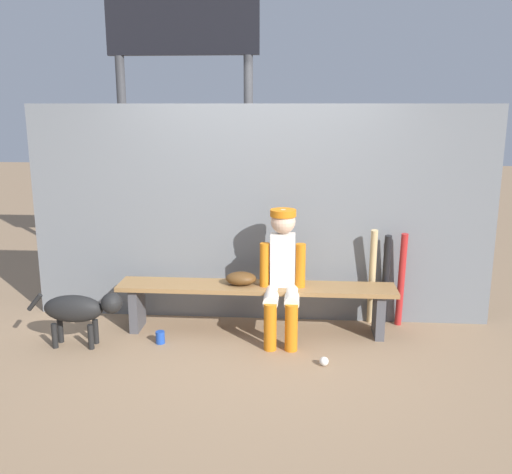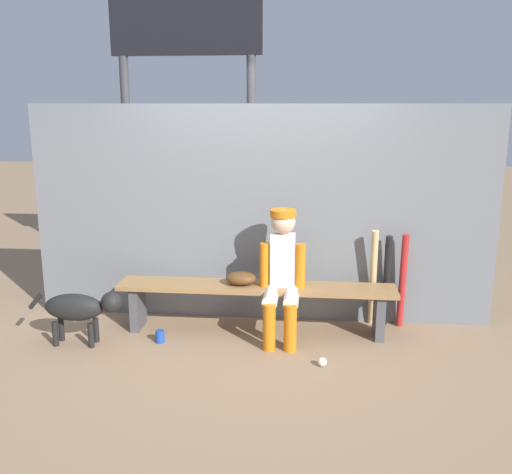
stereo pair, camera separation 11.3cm
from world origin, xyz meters
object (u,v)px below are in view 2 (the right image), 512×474
at_px(player_seated, 282,271).
at_px(bat_wood_natural, 373,278).
at_px(baseball, 322,362).
at_px(bat_aluminum_black, 386,281).
at_px(cup_on_ground, 160,336).
at_px(dog, 80,308).
at_px(dugout_bench, 256,295).
at_px(scoreboard, 192,58).
at_px(bat_aluminum_red, 402,281).
at_px(baseball_glove, 241,278).
at_px(cup_on_bench, 269,278).

distance_m(player_seated, bat_wood_natural, 0.93).
bearing_deg(baseball, player_seated, 123.53).
xyz_separation_m(bat_aluminum_black, cup_on_ground, (-2.02, -0.60, -0.39)).
bearing_deg(bat_wood_natural, player_seated, -155.59).
height_order(bat_wood_natural, dog, bat_wood_natural).
bearing_deg(dugout_bench, scoreboard, 121.46).
bearing_deg(player_seated, bat_wood_natural, 24.41).
distance_m(bat_aluminum_black, bat_aluminum_red, 0.15).
relative_size(dugout_bench, baseball, 34.16).
height_order(baseball_glove, dog, baseball_glove).
bearing_deg(bat_wood_natural, baseball, -117.25).
xyz_separation_m(baseball_glove, baseball, (0.74, -0.66, -0.48)).
relative_size(bat_wood_natural, scoreboard, 0.26).
bearing_deg(bat_wood_natural, bat_aluminum_red, -3.93).
xyz_separation_m(cup_on_ground, dog, (-0.67, -0.10, 0.28)).
bearing_deg(cup_on_ground, baseball, -13.15).
height_order(player_seated, baseball, player_seated).
height_order(baseball, cup_on_ground, cup_on_ground).
relative_size(bat_aluminum_red, cup_on_bench, 8.24).
bearing_deg(baseball_glove, dugout_bench, 0.00).
xyz_separation_m(bat_aluminum_red, cup_on_bench, (-1.23, -0.20, 0.05)).
bearing_deg(scoreboard, cup_on_ground, -89.77).
bearing_deg(player_seated, baseball_glove, 163.53).
xyz_separation_m(player_seated, cup_on_bench, (-0.13, 0.16, -0.12)).
relative_size(baseball, cup_on_bench, 0.67).
distance_m(cup_on_ground, dog, 0.73).
bearing_deg(baseball_glove, dog, -162.56).
distance_m(player_seated, baseball_glove, 0.41).
bearing_deg(bat_aluminum_red, baseball_glove, -170.42).
height_order(baseball_glove, bat_aluminum_black, bat_aluminum_black).
bearing_deg(dugout_bench, player_seated, -24.87).
bearing_deg(dog, baseball_glove, 17.44).
bearing_deg(cup_on_ground, baseball_glove, 25.24).
bearing_deg(bat_aluminum_black, bat_wood_natural, -175.45).
height_order(player_seated, cup_on_bench, player_seated).
xyz_separation_m(bat_wood_natural, bat_aluminum_red, (0.27, -0.02, -0.02)).
bearing_deg(baseball_glove, scoreboard, 117.07).
height_order(baseball_glove, bat_aluminum_red, bat_aluminum_red).
xyz_separation_m(player_seated, bat_wood_natural, (0.84, 0.38, -0.16)).
relative_size(bat_aluminum_red, cup_on_ground, 8.24).
bearing_deg(baseball_glove, cup_on_bench, 10.38).
bearing_deg(cup_on_bench, scoreboard, 125.78).
xyz_separation_m(bat_aluminum_black, dog, (-2.69, -0.70, -0.11)).
height_order(cup_on_ground, cup_on_bench, cup_on_bench).
xyz_separation_m(baseball_glove, cup_on_ground, (-0.69, -0.32, -0.46)).
height_order(dugout_bench, scoreboard, scoreboard).
distance_m(bat_wood_natural, cup_on_bench, 0.99).
height_order(player_seated, dog, player_seated).
xyz_separation_m(dugout_bench, baseball_glove, (-0.14, 0.00, 0.16)).
bearing_deg(dugout_bench, bat_aluminum_black, 13.04).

